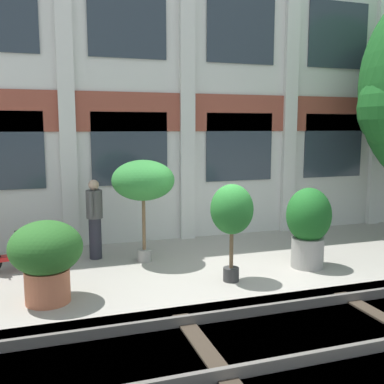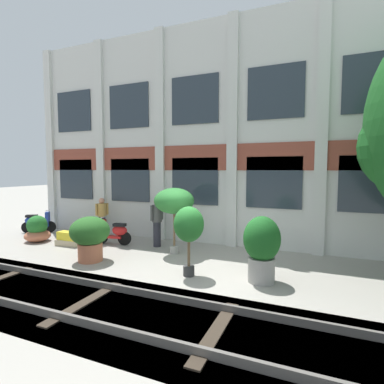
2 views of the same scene
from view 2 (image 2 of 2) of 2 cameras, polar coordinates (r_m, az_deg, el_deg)
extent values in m
plane|color=#9E998E|center=(7.92, 1.32, -15.48)|extent=(80.00, 80.00, 0.00)
cube|color=silver|center=(10.75, 8.12, 10.98)|extent=(16.77, 0.50, 7.86)
cube|color=brown|center=(10.43, 7.69, 6.60)|extent=(16.77, 0.06, 0.90)
cube|color=silver|center=(15.01, -25.39, 8.71)|extent=(0.36, 0.16, 7.86)
cube|color=silver|center=(13.07, -17.07, 9.65)|extent=(0.36, 0.16, 7.86)
cube|color=silver|center=(11.50, -6.13, 10.56)|extent=(0.36, 0.16, 7.86)
cube|color=silver|center=(10.45, 7.68, 11.17)|extent=(0.36, 0.16, 7.86)
cube|color=silver|center=(10.09, 23.48, 11.09)|extent=(0.36, 0.16, 7.86)
cube|color=#28333D|center=(13.98, -21.24, 2.29)|extent=(1.79, 0.04, 1.70)
cube|color=#28333D|center=(12.20, -11.75, 2.23)|extent=(1.79, 0.04, 1.70)
cube|color=#28333D|center=(10.87, 0.49, 2.07)|extent=(1.79, 0.04, 1.70)
cube|color=#28333D|center=(10.14, 15.27, 1.75)|extent=(1.79, 0.04, 1.70)
cube|color=#28333D|center=(10.16, 31.09, 1.28)|extent=(1.79, 0.04, 1.70)
cube|color=#28333D|center=(14.19, -21.58, 14.07)|extent=(1.79, 0.04, 1.70)
cube|color=#28333D|center=(12.44, -11.97, 15.70)|extent=(1.79, 0.04, 1.70)
cube|color=#28333D|center=(11.13, 0.50, 17.15)|extent=(1.79, 0.04, 1.70)
cube|color=#28333D|center=(10.43, 15.61, 17.87)|extent=(1.79, 0.04, 1.70)
cube|color=#28333D|center=(10.45, 31.75, 17.36)|extent=(1.79, 0.04, 1.70)
cube|color=#423F3A|center=(6.01, -7.79, -23.75)|extent=(24.77, 2.80, 0.28)
cube|color=#605B56|center=(5.38, -12.11, -24.81)|extent=(24.77, 0.07, 0.15)
cube|color=#605B56|center=(6.48, -4.38, -19.42)|extent=(24.77, 0.07, 0.15)
cube|color=#382D23|center=(6.77, -19.64, -19.14)|extent=(0.24, 2.10, 0.03)
cube|color=#382D23|center=(5.48, 4.63, -24.84)|extent=(0.24, 2.10, 0.03)
cylinder|color=gray|center=(9.75, -3.38, -10.86)|extent=(0.30, 0.30, 0.25)
cylinder|color=brown|center=(9.58, -3.40, -6.45)|extent=(0.07, 0.07, 1.28)
ellipsoid|color=#2D7A33|center=(9.46, -3.43, -1.68)|extent=(1.27, 1.27, 0.82)
cube|color=tan|center=(11.52, -22.41, -8.92)|extent=(0.93, 0.46, 0.21)
cube|color=yellow|center=(11.46, -22.44, -7.72)|extent=(0.81, 0.33, 0.28)
cylinder|color=#B76647|center=(9.42, -18.79, -10.76)|extent=(0.70, 0.70, 0.53)
ellipsoid|color=#286023|center=(9.28, -18.89, -7.03)|extent=(1.14, 1.14, 0.85)
cylinder|color=gray|center=(7.55, 13.06, -14.23)|extent=(0.63, 0.63, 0.59)
ellipsoid|color=#19561E|center=(7.34, 13.17, -8.65)|extent=(0.88, 0.88, 1.08)
cylinder|color=#333333|center=(7.81, -0.61, -14.78)|extent=(0.29, 0.29, 0.25)
cylinder|color=brown|center=(7.65, -0.61, -10.75)|extent=(0.07, 0.07, 0.89)
ellipsoid|color=#236B28|center=(7.51, -0.62, -6.15)|extent=(0.76, 0.76, 0.89)
ellipsoid|color=#B76647|center=(12.63, -27.34, -7.40)|extent=(0.92, 0.92, 0.43)
sphere|color=#236B28|center=(12.56, -27.41, -5.64)|extent=(0.73, 0.73, 0.73)
cylinder|color=black|center=(11.37, -16.89, -8.25)|extent=(0.49, 0.17, 0.48)
cylinder|color=black|center=(10.96, -12.73, -8.63)|extent=(0.49, 0.17, 0.48)
cube|color=red|center=(11.15, -14.81, -8.25)|extent=(0.71, 0.36, 0.08)
ellipsoid|color=red|center=(10.98, -13.61, -7.13)|extent=(0.60, 0.36, 0.36)
cube|color=black|center=(10.94, -13.63, -6.11)|extent=(0.47, 0.30, 0.10)
cube|color=red|center=(11.26, -16.57, -6.59)|extent=(0.17, 0.30, 0.60)
cylinder|color=#B7B7BF|center=(11.21, -16.70, -4.68)|extent=(0.12, 0.50, 0.03)
cylinder|color=black|center=(14.14, -25.44, -6.01)|extent=(0.46, 0.31, 0.48)
cylinder|color=black|center=(14.46, -28.84, -5.92)|extent=(0.46, 0.31, 0.48)
cube|color=navy|center=(14.29, -27.20, -5.81)|extent=(0.71, 0.54, 0.08)
ellipsoid|color=navy|center=(14.35, -28.21, -4.84)|extent=(0.62, 0.50, 0.36)
cube|color=black|center=(14.32, -28.24, -4.05)|extent=(0.49, 0.41, 0.10)
cube|color=navy|center=(14.12, -25.79, -4.65)|extent=(0.24, 0.30, 0.60)
cylinder|color=#B7B7BF|center=(14.06, -25.77, -3.12)|extent=(0.27, 0.45, 0.03)
cylinder|color=#282833|center=(10.56, -6.67, -7.97)|extent=(0.26, 0.26, 0.87)
cylinder|color=#4C4C4C|center=(10.43, -6.71, -4.07)|extent=(0.34, 0.34, 0.59)
sphere|color=tan|center=(10.38, -6.73, -1.86)|extent=(0.22, 0.22, 0.22)
cylinder|color=#4C4C4C|center=(10.30, -7.70, -4.02)|extent=(0.09, 0.09, 0.53)
cylinder|color=#4C4C4C|center=(10.56, -5.74, -3.80)|extent=(0.09, 0.09, 0.53)
cylinder|color=#282833|center=(12.53, -16.71, -6.30)|extent=(0.26, 0.26, 0.82)
cylinder|color=tan|center=(12.42, -16.78, -3.28)|extent=(0.34, 0.34, 0.52)
sphere|color=tan|center=(12.38, -16.82, -1.59)|extent=(0.22, 0.22, 0.22)
cylinder|color=tan|center=(12.35, -17.75, -3.22)|extent=(0.09, 0.09, 0.46)
cylinder|color=tan|center=(12.49, -15.83, -3.10)|extent=(0.09, 0.09, 0.46)
camera|label=1|loc=(6.06, -71.05, 2.03)|focal=42.00mm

